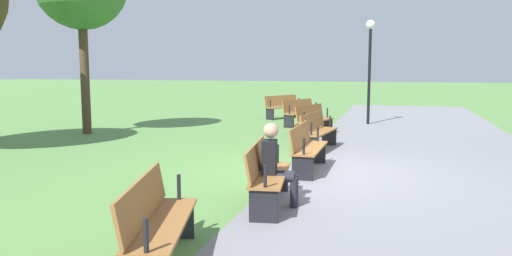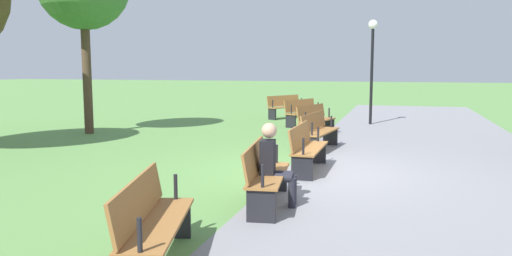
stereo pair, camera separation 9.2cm
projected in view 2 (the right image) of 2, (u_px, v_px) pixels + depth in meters
The scene contains 11 objects.
ground_plane at pixel (310, 171), 9.39m from camera, with size 120.00×120.00×0.00m, color #5B8C47.
path_paving at pixel (431, 178), 8.78m from camera, with size 34.30×5.38×0.01m, color gray.
bench_0 at pixel (286, 106), 19.10m from camera, with size 1.75×1.30×0.89m.
bench_1 at pixel (303, 112), 16.68m from camera, with size 1.80×1.12×0.89m.
bench_2 at pixel (315, 120), 14.22m from camera, with size 1.82×0.92×0.89m.
bench_3 at pixel (319, 130), 11.76m from camera, with size 1.81×0.70×0.89m.
bench_4 at pixel (307, 147), 9.35m from camera, with size 1.76×0.47×0.89m.
bench_5 at pixel (264, 173), 7.03m from camera, with size 1.81×0.70×0.89m.
bench_6 at pixel (152, 221), 4.85m from camera, with size 1.82×0.92×0.89m.
person_seated at pixel (274, 162), 7.00m from camera, with size 0.37×0.55×1.20m.
lamp_post at pixel (372, 51), 16.84m from camera, with size 0.32×0.32×3.60m.
Camera 2 is at (9.14, 1.59, 1.99)m, focal length 34.27 mm.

